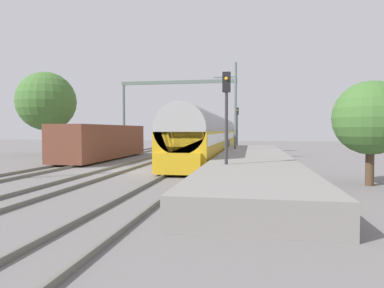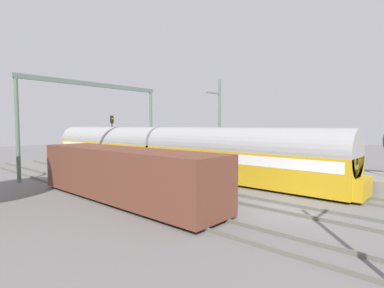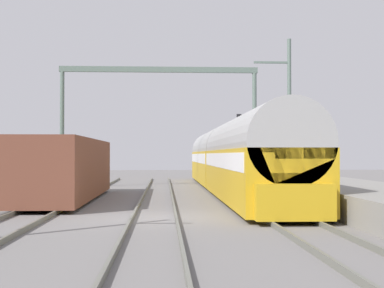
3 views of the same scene
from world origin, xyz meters
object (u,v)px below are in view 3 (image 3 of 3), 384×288
object	(u,v)px
catenary_gantry	(159,101)
railway_signal_far	(239,139)
passenger_train	(230,158)
freight_car	(66,169)
person_crossing	(251,173)

from	to	relation	value
catenary_gantry	railway_signal_far	bearing A→B (deg)	48.58
passenger_train	railway_signal_far	distance (m)	10.73
freight_car	passenger_train	bearing A→B (deg)	37.41
freight_car	catenary_gantry	world-z (taller)	catenary_gantry
passenger_train	catenary_gantry	distance (m)	6.61
railway_signal_far	person_crossing	bearing A→B (deg)	-93.49
person_crossing	freight_car	bearing A→B (deg)	72.82
railway_signal_far	freight_car	bearing A→B (deg)	-121.52
passenger_train	railway_signal_far	size ratio (longest dim) A/B	6.19
freight_car	person_crossing	bearing A→B (deg)	36.74
freight_car	railway_signal_far	world-z (taller)	railway_signal_far
freight_car	railway_signal_far	distance (m)	19.98
person_crossing	railway_signal_far	world-z (taller)	railway_signal_far
freight_car	catenary_gantry	distance (m)	11.62
passenger_train	freight_car	size ratio (longest dim) A/B	2.53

